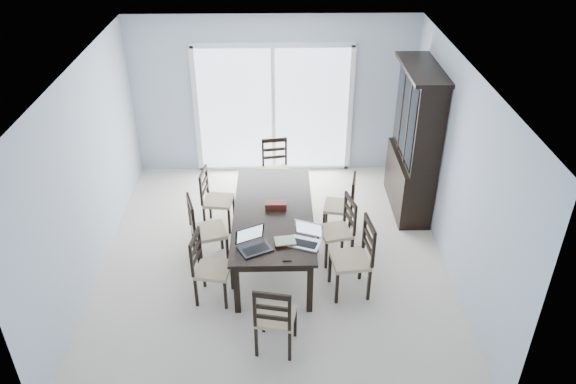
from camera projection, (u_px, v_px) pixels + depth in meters
The scene contains 24 objects.
floor at pixel (274, 258), 7.48m from camera, with size 5.00×5.00×0.00m, color beige.
ceiling at pixel (271, 70), 6.13m from camera, with size 5.00×5.00×0.00m, color white.
back_wall at pixel (273, 96), 8.94m from camera, with size 4.50×0.02×2.60m, color #ADBBCE.
wall_left at pixel (86, 175), 6.77m from camera, with size 0.02×5.00×2.60m, color #ADBBCE.
wall_right at pixel (457, 172), 6.85m from camera, with size 0.02×5.00×2.60m, color #ADBBCE.
balcony at pixel (274, 144), 10.50m from camera, with size 4.50×2.00×0.10m, color gray.
railing at pixel (274, 94), 11.04m from camera, with size 4.50×0.06×1.10m, color #99999E.
dining_table at pixel (273, 216), 7.13m from camera, with size 1.00×2.20×0.75m.
china_hutch at pixel (414, 143), 8.03m from camera, with size 0.50×1.38×2.20m.
sliding_door at pixel (273, 109), 9.04m from camera, with size 2.52×0.05×2.18m.
chair_left_near at pixel (205, 261), 6.56m from camera, with size 0.46×0.45×1.04m.
chair_left_mid at pixel (201, 224), 7.14m from camera, with size 0.53×0.52×1.11m.
chair_left_far at pixel (212, 193), 7.86m from camera, with size 0.45×0.44×1.04m.
chair_right_near at pixel (359, 250), 6.63m from camera, with size 0.50×0.49×1.15m.
chair_right_mid at pixel (342, 223), 7.23m from camera, with size 0.48×0.48×1.04m.
chair_right_far at pixel (345, 199), 7.72m from camera, with size 0.47×0.46×1.04m.
chair_end_near at pixel (274, 313), 5.80m from camera, with size 0.47×0.48×1.06m.
chair_end_far at pixel (275, 162), 8.62m from camera, with size 0.45×0.46×1.06m.
laptop_dark at pixel (255, 245), 6.38m from camera, with size 0.43×0.38×0.24m.
laptop_silver at pixel (305, 240), 6.47m from camera, with size 0.41×0.35×0.24m.
book_stack at pixel (284, 242), 6.51m from camera, with size 0.26×0.22×0.04m.
cell_phone at pixel (287, 260), 6.24m from camera, with size 0.10×0.05×0.01m, color black.
game_box at pixel (276, 204), 7.16m from camera, with size 0.27×0.14×0.07m, color #501013.
hot_tub at pixel (243, 115), 10.23m from camera, with size 2.16×1.96×1.05m.
Camera 1 is at (0.07, -5.94, 4.64)m, focal length 35.00 mm.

